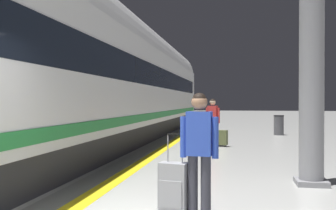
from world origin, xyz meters
TOP-DOWN VIEW (x-y plane):
  - safety_line_strip at (-0.85, 10.00)m, footprint 0.36×80.00m
  - tactile_edge_band at (-1.20, 10.00)m, footprint 0.66×80.00m
  - high_speed_train at (-3.00, 6.36)m, footprint 2.94×36.03m
  - traveller_foreground at (0.98, 1.25)m, footprint 0.51×0.22m
  - rolling_suitcase_foreground at (0.63, 1.28)m, footprint 0.42×0.30m
  - passenger_near at (0.67, 9.29)m, footprint 0.49×0.28m
  - suitcase_near at (0.99, 9.08)m, footprint 0.42×0.32m
  - platform_pillar at (2.82, 3.52)m, footprint 0.56×0.56m
  - waste_bin at (3.40, 13.92)m, footprint 0.46×0.46m

SIDE VIEW (x-z plane):
  - tactile_edge_band at x=-1.20m, z-range 0.00..0.01m
  - safety_line_strip at x=-0.85m, z-range 0.00..0.01m
  - suitcase_near at x=0.99m, z-range 0.03..0.58m
  - rolling_suitcase_foreground at x=0.63m, z-range -0.17..0.93m
  - waste_bin at x=3.40m, z-range 0.00..0.91m
  - passenger_near at x=0.67m, z-range 0.13..1.76m
  - traveller_foreground at x=0.98m, z-range 0.13..1.78m
  - platform_pillar at x=2.82m, z-range -0.08..3.52m
  - high_speed_train at x=-3.00m, z-range 0.02..4.99m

